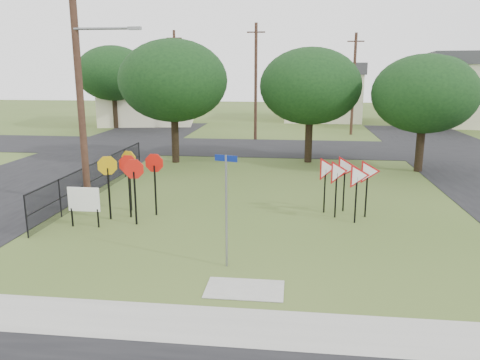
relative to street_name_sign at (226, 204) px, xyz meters
name	(u,v)px	position (x,y,z in m)	size (l,w,h in m)	color
ground	(253,254)	(0.67, 0.98, -1.84)	(140.00, 140.00, 0.00)	#3C541F
sidewalk	(236,327)	(0.67, -3.22, -1.83)	(30.00, 1.60, 0.02)	#999890
planting_strip	(228,360)	(0.67, -4.42, -1.83)	(30.00, 0.80, 0.02)	#3C541F
street_left	(49,174)	(-11.33, 10.98, -1.83)	(8.00, 50.00, 0.02)	black
street_far	(278,148)	(0.67, 20.98, -1.83)	(60.00, 8.00, 0.02)	black
curb_pad	(245,289)	(0.67, -1.42, -1.83)	(2.00, 1.20, 0.02)	#999890
street_name_sign	(226,204)	(0.00, 0.00, 0.00)	(0.65, 0.21, 3.23)	gray
stop_sign_cluster	(131,171)	(-4.22, 4.13, -0.03)	(2.29, 1.90, 2.43)	black
yield_sign_cluster	(346,174)	(3.80, 5.19, -0.16)	(2.44, 1.71, 2.27)	black
info_board	(84,201)	(-5.52, 2.81, -0.87)	(1.17, 0.05, 1.46)	black
utility_pole_main	(80,77)	(-6.56, 5.48, 3.37)	(3.55, 0.33, 10.00)	#462C20
far_pole_a	(256,81)	(-1.33, 24.98, 2.76)	(1.40, 0.24, 9.00)	#462C20
far_pole_b	(354,84)	(6.67, 28.98, 2.51)	(1.40, 0.24, 8.50)	#462C20
far_pole_c	(175,80)	(-9.33, 30.98, 2.76)	(1.40, 0.24, 9.00)	#462C20
fence_run	(98,177)	(-6.93, 7.23, -1.05)	(0.05, 11.55, 1.50)	black
house_left	(147,88)	(-13.33, 34.98, 1.81)	(10.58, 8.88, 7.20)	#F0EAC1
house_mid	(322,91)	(4.67, 40.98, 1.31)	(8.40, 8.40, 6.20)	#F0EAC1
house_right	(467,89)	(18.67, 36.98, 1.81)	(8.30, 8.30, 7.20)	#F0EAC1
tree_near_left	(173,81)	(-5.33, 14.98, 3.02)	(6.40, 6.40, 7.27)	black
tree_near_mid	(310,86)	(2.67, 15.98, 2.70)	(6.00, 6.00, 6.80)	black
tree_near_right	(425,94)	(8.67, 13.98, 2.39)	(5.60, 5.60, 6.33)	black
tree_far_left	(113,73)	(-15.33, 30.98, 3.33)	(6.80, 6.80, 7.73)	black
tree_far_right	(438,80)	(14.67, 32.98, 2.70)	(6.00, 6.00, 6.80)	black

